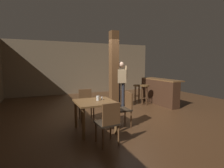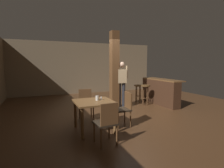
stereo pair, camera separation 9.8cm
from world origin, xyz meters
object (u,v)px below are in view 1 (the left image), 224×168
(napkin_cup, at_px, (98,98))
(salt_shaker, at_px, (102,98))
(chair_south, at_px, (109,121))
(bar_stool_near, at_px, (145,90))
(standing_person, at_px, (121,81))
(chair_east, at_px, (125,107))
(bar_counter, at_px, (159,91))
(chair_north, at_px, (86,103))
(dining_table, at_px, (95,106))
(bar_stool_mid, at_px, (137,89))

(napkin_cup, bearing_deg, salt_shaker, 10.95)
(chair_south, height_order, bar_stool_near, chair_south)
(standing_person, height_order, bar_stool_near, standing_person)
(standing_person, bearing_deg, chair_east, -113.66)
(napkin_cup, xyz_separation_m, bar_counter, (3.22, 1.64, -0.27))
(chair_south, xyz_separation_m, napkin_cup, (0.10, 0.94, 0.29))
(chair_south, height_order, napkin_cup, chair_south)
(chair_north, xyz_separation_m, chair_east, (0.81, -0.90, 0.00))
(chair_east, distance_m, standing_person, 1.91)
(chair_north, xyz_separation_m, bar_counter, (3.30, 0.80, 0.02))
(chair_south, xyz_separation_m, bar_stool_near, (2.69, 2.69, 0.10))
(chair_south, height_order, salt_shaker, chair_south)
(dining_table, relative_size, standing_person, 0.54)
(chair_east, relative_size, bar_counter, 0.45)
(bar_stool_mid, bearing_deg, chair_north, -150.54)
(chair_south, height_order, chair_north, same)
(salt_shaker, relative_size, bar_stool_mid, 0.11)
(chair_north, bearing_deg, chair_south, -90.72)
(napkin_cup, xyz_separation_m, bar_stool_near, (2.59, 1.75, -0.19))
(napkin_cup, bearing_deg, chair_north, 95.51)
(napkin_cup, height_order, bar_stool_mid, napkin_cup)
(chair_north, distance_m, chair_east, 1.21)
(dining_table, distance_m, bar_counter, 3.72)
(chair_south, xyz_separation_m, chair_east, (0.83, 0.88, 0.00))
(standing_person, xyz_separation_m, bar_counter, (1.75, 0.01, -0.48))
(salt_shaker, height_order, bar_stool_mid, salt_shaker)
(dining_table, height_order, bar_counter, bar_counter)
(napkin_cup, bearing_deg, standing_person, 47.97)
(bar_counter, height_order, bar_stool_near, bar_counter)
(chair_north, bearing_deg, bar_counter, 13.67)
(chair_north, distance_m, standing_person, 1.81)
(bar_counter, bearing_deg, chair_south, -142.11)
(standing_person, bearing_deg, salt_shaker, -130.11)
(dining_table, xyz_separation_m, standing_person, (1.57, 1.67, 0.39))
(dining_table, distance_m, bar_stool_near, 3.23)
(chair_south, height_order, bar_stool_mid, chair_south)
(dining_table, distance_m, napkin_cup, 0.21)
(napkin_cup, bearing_deg, bar_stool_near, 34.00)
(dining_table, distance_m, chair_south, 0.90)
(dining_table, bearing_deg, chair_north, 88.97)
(salt_shaker, relative_size, bar_stool_near, 0.10)
(chair_north, relative_size, standing_person, 0.52)
(chair_north, height_order, bar_counter, bar_counter)
(dining_table, bearing_deg, bar_stool_near, 33.67)
(bar_counter, bearing_deg, chair_east, -145.62)
(salt_shaker, height_order, bar_counter, bar_counter)
(napkin_cup, relative_size, bar_stool_near, 0.14)
(chair_north, height_order, standing_person, standing_person)
(dining_table, bearing_deg, chair_east, -1.02)
(chair_east, bearing_deg, napkin_cup, 175.43)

